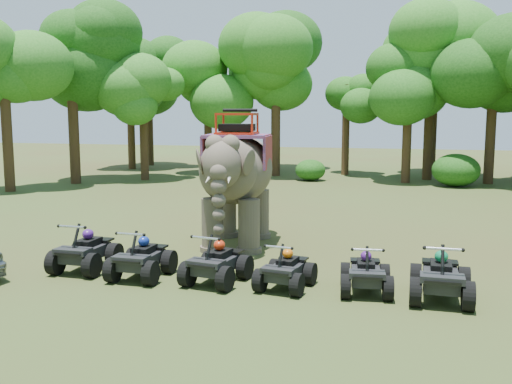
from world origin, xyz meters
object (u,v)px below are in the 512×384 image
atv_0 (85,246)px  atv_4 (366,268)px  atv_1 (141,253)px  atv_5 (441,271)px  atv_3 (286,265)px  atv_2 (217,257)px  elephant (237,178)px

atv_0 → atv_4: (7.27, -0.02, -0.08)m
atv_0 → atv_4: 7.27m
atv_1 → atv_5: bearing=1.1°
atv_3 → atv_5: (3.49, 0.04, 0.10)m
atv_2 → atv_0: bearing=-174.1°
atv_3 → atv_4: (1.85, 0.15, 0.02)m
atv_1 → atv_3: 3.68m
atv_1 → atv_2: atv_1 is taller
atv_3 → atv_4: size_ratio=0.97×
atv_4 → atv_0: bearing=173.2°
elephant → atv_2: elephant is taller
atv_5 → atv_1: bearing=-178.5°
atv_0 → atv_5: bearing=-0.9°
atv_2 → atv_4: atv_2 is taller
elephant → atv_2: (0.73, -4.12, -1.48)m
elephant → atv_1: (-1.23, -4.19, -1.48)m
atv_3 → atv_0: bearing=-173.9°
atv_2 → atv_3: atv_2 is taller
atv_0 → atv_1: size_ratio=1.04×
atv_4 → atv_5: (1.63, -0.12, 0.09)m
elephant → atv_5: elephant is taller
atv_2 → atv_4: 3.57m
elephant → atv_3: size_ratio=3.28×
atv_0 → atv_5: size_ratio=0.99×
atv_0 → atv_1: atv_0 is taller
atv_5 → atv_0: bearing=179.7°
atv_1 → atv_3: bearing=1.4°
atv_3 → atv_1: bearing=-170.9°
elephant → atv_5: bearing=-40.8°
atv_3 → atv_5: 3.49m
atv_4 → atv_3: bearing=178.0°
elephant → atv_0: elephant is taller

